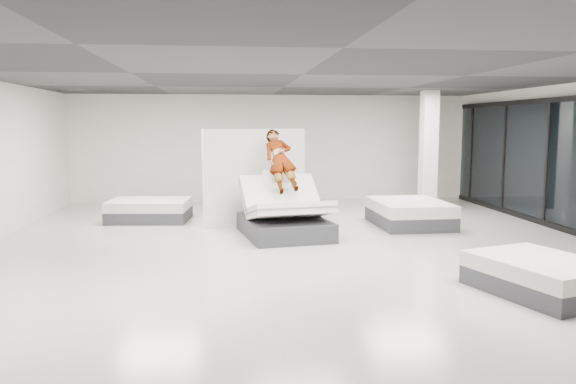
% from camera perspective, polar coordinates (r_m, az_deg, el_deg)
% --- Properties ---
extents(room, '(14.00, 14.04, 3.20)m').
position_cam_1_polar(room, '(10.15, 1.50, 2.82)').
color(room, beige).
rests_on(room, ground).
extents(hero_bed, '(1.96, 2.39, 1.35)m').
position_cam_1_polar(hero_bed, '(11.67, -0.36, -2.48)').
color(hero_bed, '#323237').
rests_on(hero_bed, floor).
extents(person, '(0.84, 1.57, 1.37)m').
position_cam_1_polar(person, '(11.87, -0.78, 2.00)').
color(person, slate).
rests_on(person, hero_bed).
extents(remote, '(0.07, 0.15, 0.08)m').
position_cam_1_polar(remote, '(11.61, 0.72, 0.95)').
color(remote, black).
rests_on(remote, person).
extents(divider_panel, '(2.37, 0.80, 2.22)m').
position_cam_1_polar(divider_panel, '(12.87, -3.36, 1.48)').
color(divider_panel, silver).
rests_on(divider_panel, floor).
extents(flat_bed_right_far, '(1.59, 2.10, 0.57)m').
position_cam_1_polar(flat_bed_right_far, '(13.22, 12.23, -2.12)').
color(flat_bed_right_far, '#323237').
rests_on(flat_bed_right_far, floor).
extents(flat_bed_right_near, '(1.81, 2.10, 0.49)m').
position_cam_1_polar(flat_bed_right_near, '(8.55, 24.36, -7.79)').
color(flat_bed_right_near, '#323237').
rests_on(flat_bed_right_near, floor).
extents(flat_bed_left_far, '(1.99, 1.57, 0.51)m').
position_cam_1_polar(flat_bed_left_far, '(13.98, -13.86, -1.80)').
color(flat_bed_left_far, '#323237').
rests_on(flat_bed_left_far, floor).
extents(column, '(0.40, 0.40, 3.20)m').
position_cam_1_polar(column, '(15.50, 14.07, 4.03)').
color(column, silver).
rests_on(column, floor).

